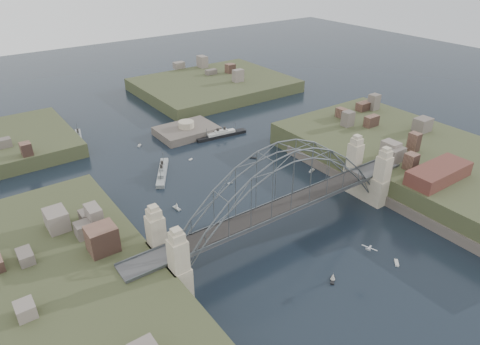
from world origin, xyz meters
name	(u,v)px	position (x,y,z in m)	size (l,w,h in m)	color
ground	(281,234)	(0.00, 0.00, 0.00)	(500.00, 500.00, 0.00)	black
bridge	(283,193)	(0.00, 0.00, 12.32)	(84.00, 13.80, 24.60)	#434446
shore_west	(46,333)	(-57.32, 0.00, 1.97)	(50.50, 90.00, 12.00)	#373D21
shore_east	(418,167)	(57.32, 0.00, 1.97)	(50.50, 90.00, 12.00)	#373D21
headland_ne	(214,89)	(50.00, 110.00, 0.75)	(70.00, 55.00, 9.50)	#373D21
fort_island	(187,135)	(12.00, 70.00, -0.34)	(22.00, 16.00, 9.40)	#514840
wharf_shed	(439,173)	(44.00, -14.00, 10.00)	(20.00, 8.00, 4.00)	#592D26
finger_pier	(469,232)	(39.00, -28.00, 0.70)	(4.00, 22.00, 1.40)	#434446
naval_cruiser_near	(162,172)	(-10.16, 46.48, 0.86)	(11.74, 17.14, 5.57)	gray
naval_cruiser_far	(79,137)	(-22.94, 90.56, 0.75)	(5.28, 14.32, 4.81)	gray
ocean_liner	(221,135)	(21.72, 60.58, 0.77)	(20.47, 5.01, 4.98)	black
aeroplane	(369,248)	(5.88, -22.23, 7.03)	(1.99, 3.47, 0.52)	#B6B9BE
small_boat_a	(177,207)	(-16.08, 25.90, 0.78)	(1.31, 2.95, 2.38)	silver
small_boat_b	(230,183)	(4.12, 28.89, 0.15)	(1.70, 0.66, 0.45)	silver
small_boat_c	(333,278)	(-1.91, -19.78, 0.82)	(2.59, 2.33, 2.38)	silver
small_boat_d	(253,158)	(20.47, 38.87, 0.15)	(2.06, 2.33, 0.45)	silver
small_boat_e	(83,192)	(-34.54, 50.28, 0.15)	(3.32, 3.20, 0.45)	silver
small_boat_f	(191,159)	(2.36, 50.21, 0.15)	(1.54, 0.89, 0.45)	silver
small_boat_g	(397,263)	(14.48, -24.36, 0.15)	(2.29, 2.29, 0.45)	silver
small_boat_h	(139,146)	(-7.32, 70.57, 0.29)	(1.94, 1.45, 1.43)	silver
small_boat_i	(312,171)	(30.22, 20.14, 0.28)	(2.65, 1.63, 1.43)	silver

